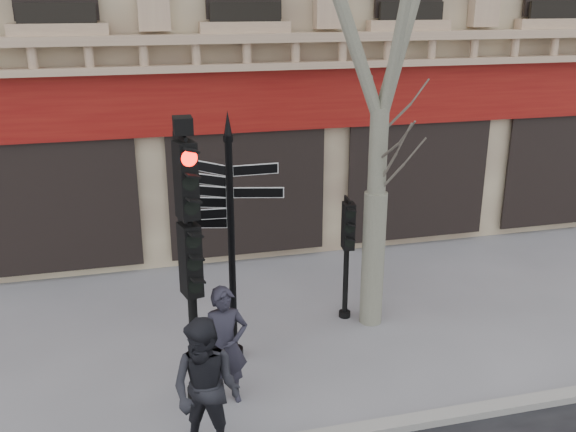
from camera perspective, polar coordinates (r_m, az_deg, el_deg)
name	(u,v)px	position (r m, az deg, el deg)	size (l,w,h in m)	color
ground	(310,381)	(10.25, 1.94, -14.45)	(80.00, 80.00, 0.00)	slate
fingerpost	(230,199)	(9.73, -5.18, 1.55)	(2.25, 2.25, 4.08)	black
traffic_signal_main	(188,230)	(8.79, -8.84, -1.23)	(0.53, 0.43, 4.18)	black
traffic_signal_secondary	(347,238)	(11.46, 5.27, -1.99)	(0.40, 0.31, 2.23)	black
pedestrian_a	(225,346)	(9.40, -5.60, -11.41)	(0.66, 0.43, 1.81)	#23222E
pedestrian_b	(206,391)	(8.36, -7.27, -15.18)	(0.94, 0.74, 1.94)	black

